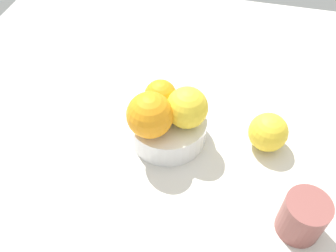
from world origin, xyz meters
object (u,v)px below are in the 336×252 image
object	(u,v)px
orange_in_bowl_0	(187,108)
orange_loose_0	(268,132)
fruit_bowl	(168,128)
ceramic_cup	(303,217)
orange_in_bowl_1	(150,115)
orange_in_bowl_2	(161,96)

from	to	relation	value
orange_in_bowl_0	orange_loose_0	xyz separation A→B (cm)	(2.63, -15.05, -5.31)
orange_in_bowl_0	orange_loose_0	size ratio (longest dim) A/B	1.03
orange_loose_0	fruit_bowl	bearing A→B (deg)	97.63
fruit_bowl	ceramic_cup	world-z (taller)	ceramic_cup
orange_in_bowl_1	orange_loose_0	xyz separation A→B (cm)	(6.08, -20.83, -5.64)
ceramic_cup	orange_loose_0	bearing A→B (deg)	20.94
orange_in_bowl_2	orange_in_bowl_0	bearing A→B (deg)	-116.25
fruit_bowl	orange_loose_0	bearing A→B (deg)	-82.37
orange_in_bowl_2	orange_loose_0	distance (cm)	21.05
orange_in_bowl_2	ceramic_cup	size ratio (longest dim) A/B	0.79
orange_in_bowl_1	orange_in_bowl_2	world-z (taller)	orange_in_bowl_1
orange_in_bowl_0	orange_loose_0	distance (cm)	16.18
fruit_bowl	orange_in_bowl_1	distance (cm)	8.06
fruit_bowl	orange_in_bowl_2	world-z (taller)	orange_in_bowl_2
orange_loose_0	ceramic_cup	size ratio (longest dim) A/B	0.96
fruit_bowl	orange_loose_0	xyz separation A→B (cm)	(2.48, -18.50, 1.18)
orange_in_bowl_1	fruit_bowl	bearing A→B (deg)	-32.90
ceramic_cup	orange_in_bowl_0	bearing A→B (deg)	57.55
fruit_bowl	orange_in_bowl_1	size ratio (longest dim) A/B	1.79
orange_in_bowl_0	orange_loose_0	bearing A→B (deg)	-80.09
orange_in_bowl_0	orange_in_bowl_2	distance (cm)	6.17
orange_in_bowl_1	ceramic_cup	xyz separation A→B (cm)	(-10.05, -27.00, -5.49)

